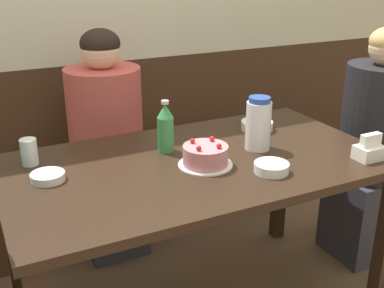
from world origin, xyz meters
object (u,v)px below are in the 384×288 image
at_px(person_grey_tee, 373,153).
at_px(birthday_cake, 205,156).
at_px(water_pitcher, 259,124).
at_px(napkin_holder, 369,150).
at_px(person_dark_striped, 107,148).
at_px(glass_water_tall, 29,152).
at_px(bowl_soup_white, 48,177).
at_px(bench_seat, 131,189).
at_px(bowl_rice_small, 271,168).
at_px(soju_bottle, 166,128).
at_px(bowl_side_dish, 257,125).

bearing_deg(person_grey_tee, birthday_cake, 5.80).
xyz_separation_m(water_pitcher, napkin_holder, (0.33, -0.28, -0.07)).
distance_m(napkin_holder, person_grey_tee, 0.55).
distance_m(napkin_holder, person_dark_striped, 1.25).
bearing_deg(napkin_holder, glass_water_tall, 155.92).
height_order(bowl_soup_white, glass_water_tall, glass_water_tall).
xyz_separation_m(bench_seat, glass_water_tall, (-0.59, -0.58, 0.55)).
xyz_separation_m(bowl_rice_small, person_grey_tee, (0.80, 0.26, -0.19)).
xyz_separation_m(soju_bottle, bowl_rice_small, (0.27, -0.36, -0.08)).
distance_m(birthday_cake, person_dark_striped, 0.78).
height_order(birthday_cake, glass_water_tall, glass_water_tall).
distance_m(soju_bottle, bowl_side_dish, 0.49).
distance_m(birthday_cake, glass_water_tall, 0.67).
bearing_deg(bowl_soup_white, birthday_cake, -13.07).
bearing_deg(bench_seat, bowl_side_dish, -57.56).
relative_size(water_pitcher, glass_water_tall, 2.15).
height_order(birthday_cake, napkin_holder, napkin_holder).
xyz_separation_m(person_grey_tee, person_dark_striped, (-1.17, 0.63, 0.01)).
relative_size(bench_seat, soju_bottle, 8.41).
bearing_deg(bench_seat, person_grey_tee, -38.23).
bearing_deg(birthday_cake, water_pitcher, 11.30).
height_order(bowl_soup_white, person_grey_tee, person_grey_tee).
relative_size(water_pitcher, soju_bottle, 1.03).
distance_m(soju_bottle, napkin_holder, 0.80).
height_order(soju_bottle, glass_water_tall, soju_bottle).
height_order(bench_seat, water_pitcher, water_pitcher).
xyz_separation_m(bench_seat, bowl_rice_small, (0.19, -1.05, 0.52)).
bearing_deg(water_pitcher, soju_bottle, 157.59).
relative_size(birthday_cake, person_dark_striped, 0.18).
relative_size(person_grey_tee, person_dark_striped, 1.01).
relative_size(bench_seat, person_dark_striped, 1.54).
height_order(bowl_soup_white, bowl_rice_small, bowl_rice_small).
bearing_deg(glass_water_tall, napkin_holder, -24.08).
bearing_deg(bowl_side_dish, glass_water_tall, 176.93).
xyz_separation_m(napkin_holder, bowl_soup_white, (-1.16, 0.36, -0.02)).
relative_size(soju_bottle, glass_water_tall, 2.10).
xyz_separation_m(bowl_soup_white, person_grey_tee, (1.56, -0.03, -0.18)).
distance_m(water_pitcher, glass_water_tall, 0.90).
bearing_deg(birthday_cake, bowl_soup_white, 166.93).
bearing_deg(person_dark_striped, bowl_rice_small, 22.10).
bearing_deg(soju_bottle, water_pitcher, -22.41).
bearing_deg(bowl_soup_white, bowl_rice_small, -21.25).
relative_size(water_pitcher, person_grey_tee, 0.19).
bearing_deg(soju_bottle, bench_seat, 84.09).
bearing_deg(bench_seat, person_dark_striped, -136.68).
bearing_deg(person_dark_striped, bowl_soup_white, -32.97).
bearing_deg(bench_seat, water_pitcher, -71.54).
relative_size(napkin_holder, person_grey_tee, 0.09).
bearing_deg(bowl_side_dish, bench_seat, 122.44).
relative_size(bowl_rice_small, glass_water_tall, 1.27).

